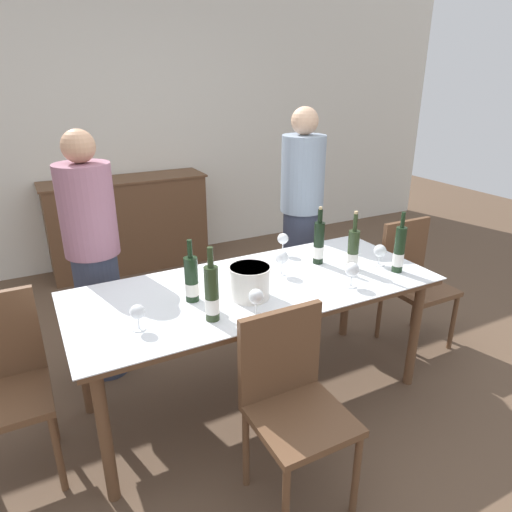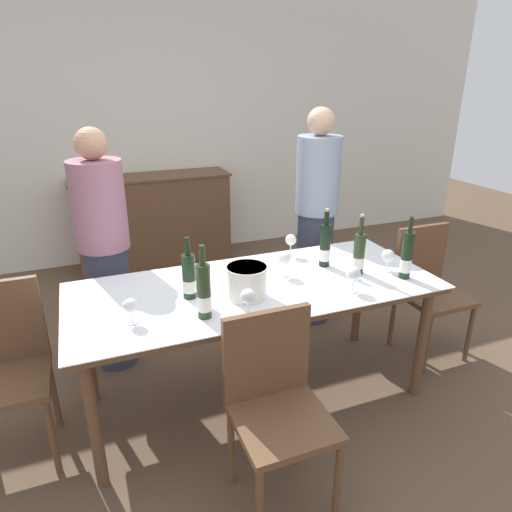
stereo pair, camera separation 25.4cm
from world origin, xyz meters
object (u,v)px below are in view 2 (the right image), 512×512
Objects in this scene: wine_glass_0 at (291,240)px; chair_left_end at (4,361)px; wine_glass_5 at (248,297)px; chair_right_end at (427,282)px; wine_bottle_1 at (204,292)px; wine_glass_4 at (284,259)px; sideboard_cabinet at (154,220)px; ice_bucket at (247,281)px; person_host at (105,255)px; dining_table at (256,296)px; wine_glass_2 at (353,274)px; wine_bottle_3 at (407,257)px; wine_glass_1 at (130,307)px; chair_near_front at (276,397)px; person_guest_left at (316,221)px; wine_bottle_4 at (325,246)px; wine_bottle_2 at (359,254)px; wine_glass_3 at (388,257)px; wine_bottle_0 at (189,277)px.

chair_left_end reaches higher than wine_glass_0.
wine_glass_5 is 1.61m from chair_right_end.
wine_glass_4 is at bearing 28.52° from wine_bottle_1.
wine_glass_0 is (0.56, -2.13, 0.41)m from sideboard_cabinet.
ice_bucket is at bearing -148.87° from wine_glass_4.
wine_bottle_1 is 2.51× the size of wine_glass_4.
ice_bucket is 1.08m from person_host.
wine_glass_2 reaches higher than dining_table.
person_host reaches higher than wine_bottle_1.
ice_bucket is 0.67m from wine_glass_0.
wine_glass_2 is at bearing -51.00° from wine_glass_4.
wine_bottle_3 is 2.91× the size of wine_glass_1.
dining_table is at bearing -162.56° from wine_glass_4.
chair_right_end is at bearing 21.90° from wine_glass_2.
wine_glass_1 is at bearing 137.89° from chair_near_front.
dining_table is 1.24× the size of person_guest_left.
chair_left_end reaches higher than wine_glass_2.
wine_glass_1 is 0.14× the size of chair_near_front.
chair_left_end reaches higher than wine_glass_5.
sideboard_cabinet is 2.48m from wine_glass_4.
wine_glass_5 is (-0.67, -0.43, -0.03)m from wine_bottle_4.
dining_table is 2.28× the size of chair_right_end.
wine_glass_3 is at bearing -9.48° from wine_bottle_2.
ice_bucket reaches higher than wine_glass_2.
wine_glass_5 reaches higher than dining_table.
wine_bottle_4 is at bearing 12.47° from dining_table.
person_guest_left is (0.90, 0.89, -0.02)m from ice_bucket.
wine_glass_5 is (-0.64, -0.06, 0.00)m from wine_glass_2.
person_guest_left is (0.97, 1.09, -0.03)m from wine_glass_5.
dining_table is at bearing 165.35° from wine_bottle_3.
sideboard_cabinet is 4.32× the size of wine_bottle_2.
ice_bucket reaches higher than wine_glass_0.
wine_bottle_3 is at bearing -8.04° from chair_left_end.
wine_glass_3 is 0.14× the size of chair_left_end.
dining_table is at bearing 174.40° from wine_bottle_2.
wine_bottle_4 is at bearing -25.59° from person_host.
wine_bottle_1 is 1.01× the size of wine_bottle_3.
wine_glass_0 is 1.06m from chair_right_end.
wine_bottle_2 reaches higher than sideboard_cabinet.
wine_glass_1 is 0.08× the size of person_guest_left.
wine_glass_4 is at bearing -0.82° from chair_left_end.
person_host is (-0.60, 1.04, -0.07)m from wine_glass_5.
sideboard_cabinet is 4.24× the size of wine_bottle_3.
person_host is (0.58, 0.64, 0.26)m from chair_left_end.
wine_glass_1 is at bearing -148.11° from person_guest_left.
wine_bottle_1 is 1.23m from wine_bottle_3.
chair_left_end is at bearing 169.05° from wine_glass_2.
wine_bottle_4 reaches higher than wine_bottle_0.
person_guest_left reaches higher than person_host.
wine_bottle_3 is (1.04, -2.70, 0.44)m from sideboard_cabinet.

